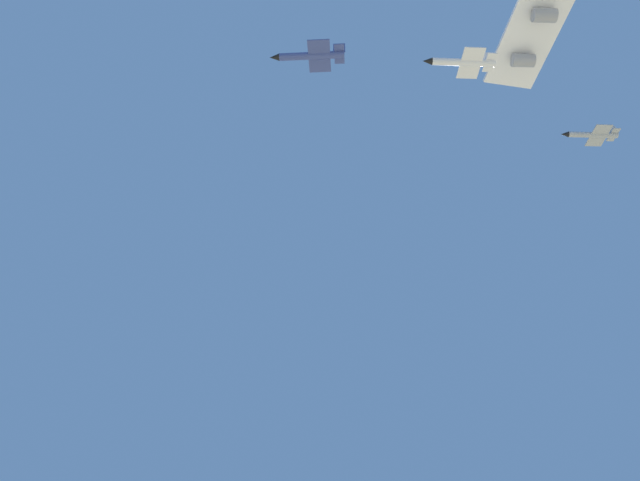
# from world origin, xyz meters

# --- Properties ---
(chase_jet_lead) EXTENTS (11.76, 13.73, 4.00)m
(chase_jet_lead) POSITION_xyz_m (-91.61, 74.83, 117.29)
(chase_jet_lead) COLOR #999EA3
(chase_jet_left_wing) EXTENTS (10.89, 14.26, 4.00)m
(chase_jet_left_wing) POSITION_xyz_m (-17.85, 38.21, 103.22)
(chase_jet_left_wing) COLOR #38478C
(chase_jet_high_escort) EXTENTS (11.86, 13.66, 4.00)m
(chase_jet_high_escort) POSITION_xyz_m (-39.04, 61.33, 105.17)
(chase_jet_high_escort) COLOR silver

